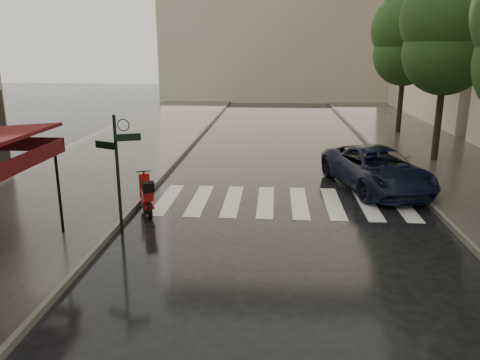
# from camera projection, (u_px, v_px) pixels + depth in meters

# --- Properties ---
(ground) EXTENTS (120.00, 120.00, 0.00)m
(ground) POSITION_uv_depth(u_px,v_px,m) (134.00, 294.00, 9.14)
(ground) COLOR black
(ground) RESTS_ON ground
(sidewalk_near) EXTENTS (6.00, 60.00, 0.12)m
(sidewalk_near) POSITION_uv_depth(u_px,v_px,m) (114.00, 155.00, 20.98)
(sidewalk_near) COLOR #38332D
(sidewalk_near) RESTS_ON ground
(sidewalk_far) EXTENTS (5.50, 60.00, 0.12)m
(sidewalk_far) POSITION_uv_depth(u_px,v_px,m) (452.00, 161.00, 19.92)
(sidewalk_far) COLOR #38332D
(sidewalk_far) RESTS_ON ground
(curb_near) EXTENTS (0.12, 60.00, 0.16)m
(curb_near) POSITION_uv_depth(u_px,v_px,m) (181.00, 156.00, 20.76)
(curb_near) COLOR #595651
(curb_near) RESTS_ON ground
(curb_far) EXTENTS (0.12, 60.00, 0.16)m
(curb_far) POSITION_uv_depth(u_px,v_px,m) (385.00, 160.00, 20.12)
(curb_far) COLOR #595651
(curb_far) RESTS_ON ground
(crosswalk) EXTENTS (7.85, 3.20, 0.01)m
(crosswalk) POSITION_uv_depth(u_px,v_px,m) (282.00, 202.00, 14.69)
(crosswalk) COLOR silver
(crosswalk) RESTS_ON ground
(signpost) EXTENTS (1.17, 0.29, 3.10)m
(signpost) POSITION_uv_depth(u_px,v_px,m) (118.00, 166.00, 11.62)
(signpost) COLOR black
(signpost) RESTS_ON ground
(tree_mid) EXTENTS (3.80, 3.80, 8.34)m
(tree_mid) POSITION_uv_depth(u_px,v_px,m) (449.00, 25.00, 18.50)
(tree_mid) COLOR black
(tree_mid) RESTS_ON sidewalk_far
(tree_far) EXTENTS (3.80, 3.80, 8.16)m
(tree_far) POSITION_uv_depth(u_px,v_px,m) (406.00, 34.00, 25.25)
(tree_far) COLOR black
(tree_far) RESTS_ON sidewalk_far
(scooter) EXTENTS (0.84, 1.60, 1.11)m
(scooter) POSITION_uv_depth(u_px,v_px,m) (147.00, 196.00, 13.62)
(scooter) COLOR black
(scooter) RESTS_ON ground
(parked_car) EXTENTS (3.58, 5.51, 1.41)m
(parked_car) POSITION_uv_depth(u_px,v_px,m) (376.00, 169.00, 15.96)
(parked_car) COLOR black
(parked_car) RESTS_ON ground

